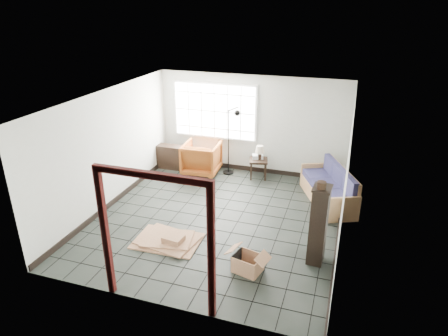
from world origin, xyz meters
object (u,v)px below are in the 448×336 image
(futon_sofa, at_px, (330,189))
(armchair, at_px, (202,157))
(side_table, at_px, (258,163))
(tall_shelf, at_px, (319,225))

(futon_sofa, distance_m, armchair, 3.46)
(armchair, xyz_separation_m, side_table, (1.51, 0.20, -0.05))
(tall_shelf, bearing_deg, futon_sofa, 92.72)
(side_table, distance_m, tall_shelf, 3.73)
(side_table, relative_size, tall_shelf, 0.38)
(futon_sofa, relative_size, side_table, 3.66)
(futon_sofa, xyz_separation_m, side_table, (-1.89, 0.81, 0.11))
(armchair, bearing_deg, side_table, -176.26)
(futon_sofa, distance_m, side_table, 2.06)
(side_table, height_order, tall_shelf, tall_shelf)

